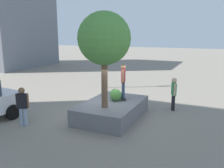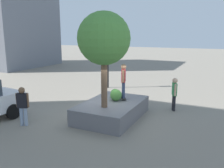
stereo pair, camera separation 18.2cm
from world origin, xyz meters
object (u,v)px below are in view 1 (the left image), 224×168
at_px(traffic_light_corner, 106,44).
at_px(plaza_tree, 104,39).
at_px(planter_ledge, 112,110).
at_px(passerby_with_bag, 23,104).
at_px(skateboard, 123,98).
at_px(pedestrian_crossing, 174,92).
at_px(skateboarder, 123,78).

bearing_deg(traffic_light_corner, plaza_tree, -154.75).
distance_m(planter_ledge, passerby_with_bag, 4.12).
distance_m(plaza_tree, skateboard, 3.39).
bearing_deg(traffic_light_corner, planter_ledge, -151.76).
bearing_deg(traffic_light_corner, pedestrian_crossing, -121.01).
xyz_separation_m(traffic_light_corner, passerby_with_bag, (-8.41, -0.00, -2.28)).
bearing_deg(skateboard, passerby_with_bag, 135.37).
relative_size(passerby_with_bag, pedestrian_crossing, 1.00).
bearing_deg(skateboarder, skateboard, 0.00).
bearing_deg(pedestrian_crossing, planter_ledge, 134.01).
xyz_separation_m(plaza_tree, skateboarder, (1.62, -0.25, -1.97)).
relative_size(plaza_tree, pedestrian_crossing, 2.38).
relative_size(skateboard, skateboarder, 0.47).
relative_size(skateboard, traffic_light_corner, 0.16).
bearing_deg(skateboarder, passerby_with_bag, 135.37).
bearing_deg(skateboard, planter_ledge, 161.26).
xyz_separation_m(skateboard, pedestrian_crossing, (1.63, -2.23, 0.18)).
distance_m(skateboard, skateboarder, 1.00).
bearing_deg(traffic_light_corner, skateboarder, -146.02).
relative_size(traffic_light_corner, pedestrian_crossing, 2.76).
xyz_separation_m(planter_ledge, passerby_with_bag, (-2.63, 3.10, 0.63)).
bearing_deg(plaza_tree, traffic_light_corner, 25.25).
xyz_separation_m(skateboard, traffic_light_corner, (5.00, 3.37, 2.46)).
xyz_separation_m(plaza_tree, traffic_light_corner, (6.62, 3.12, -0.51)).
height_order(skateboard, traffic_light_corner, traffic_light_corner).
bearing_deg(pedestrian_crossing, skateboarder, 126.16).
distance_m(traffic_light_corner, passerby_with_bag, 8.72).
xyz_separation_m(planter_ledge, plaza_tree, (-0.84, -0.02, 3.42)).
bearing_deg(passerby_with_bag, skateboarder, -44.63).
height_order(plaza_tree, pedestrian_crossing, plaza_tree).
bearing_deg(plaza_tree, passerby_with_bag, 119.82).
bearing_deg(plaza_tree, planter_ledge, 1.29).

